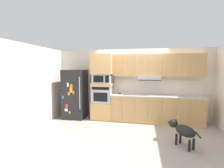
{
  "coord_description": "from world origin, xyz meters",
  "views": [
    {
      "loc": [
        0.43,
        -4.58,
        1.83
      ],
      "look_at": [
        -0.52,
        0.12,
        1.33
      ],
      "focal_mm": 24.95,
      "sensor_mm": 36.0,
      "label": 1
    }
  ],
  "objects_px": {
    "screwdriver": "(120,94)",
    "microwave": "(102,78)",
    "dog": "(182,130)",
    "built_in_oven": "(103,94)",
    "refrigerator": "(75,94)"
  },
  "relations": [
    {
      "from": "screwdriver",
      "to": "dog",
      "type": "distance_m",
      "value": 2.38
    },
    {
      "from": "built_in_oven",
      "to": "screwdriver",
      "type": "height_order",
      "value": "built_in_oven"
    },
    {
      "from": "built_in_oven",
      "to": "microwave",
      "type": "distance_m",
      "value": 0.56
    },
    {
      "from": "microwave",
      "to": "dog",
      "type": "bearing_deg",
      "value": -33.76
    },
    {
      "from": "built_in_oven",
      "to": "microwave",
      "type": "xyz_separation_m",
      "value": [
        0.0,
        -0.0,
        0.56
      ]
    },
    {
      "from": "microwave",
      "to": "screwdriver",
      "type": "height_order",
      "value": "microwave"
    },
    {
      "from": "microwave",
      "to": "screwdriver",
      "type": "xyz_separation_m",
      "value": [
        0.63,
        -0.02,
        -0.53
      ]
    },
    {
      "from": "refrigerator",
      "to": "microwave",
      "type": "relative_size",
      "value": 2.73
    },
    {
      "from": "dog",
      "to": "built_in_oven",
      "type": "bearing_deg",
      "value": 17.17
    },
    {
      "from": "built_in_oven",
      "to": "dog",
      "type": "height_order",
      "value": "built_in_oven"
    },
    {
      "from": "refrigerator",
      "to": "microwave",
      "type": "height_order",
      "value": "refrigerator"
    },
    {
      "from": "built_in_oven",
      "to": "screwdriver",
      "type": "bearing_deg",
      "value": -1.66
    },
    {
      "from": "refrigerator",
      "to": "microwave",
      "type": "distance_m",
      "value": 1.18
    },
    {
      "from": "screwdriver",
      "to": "microwave",
      "type": "bearing_deg",
      "value": 178.34
    },
    {
      "from": "refrigerator",
      "to": "screwdriver",
      "type": "distance_m",
      "value": 1.65
    }
  ]
}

